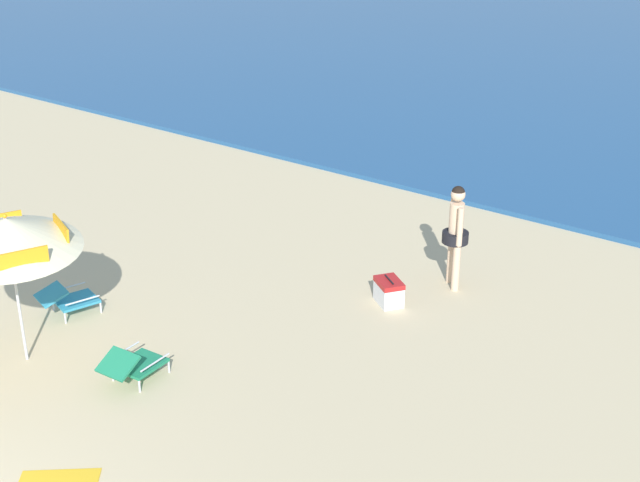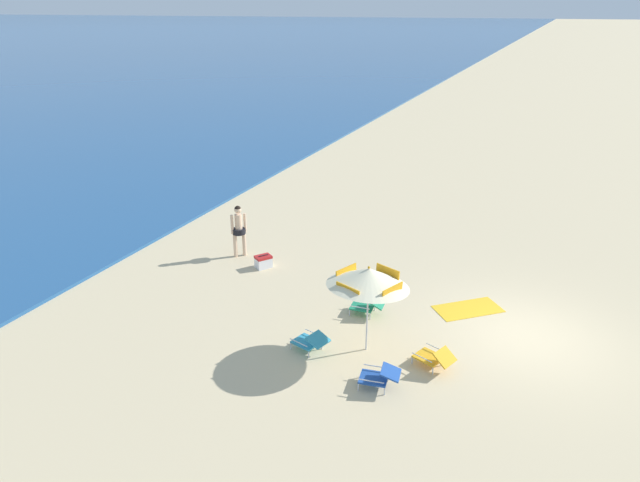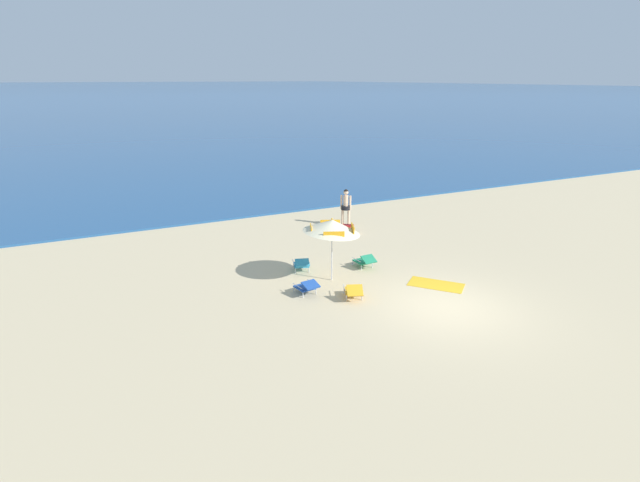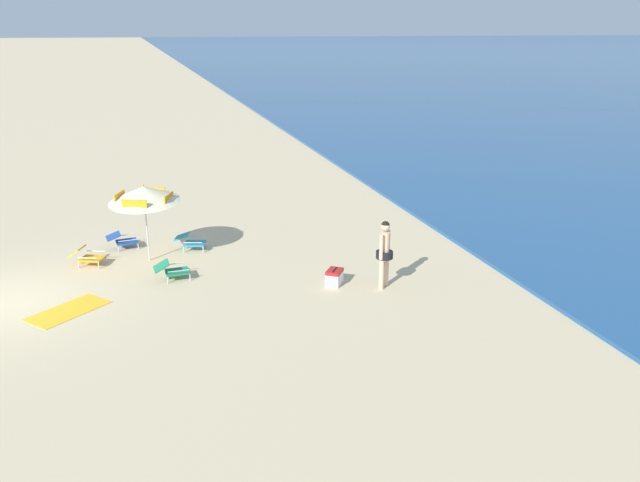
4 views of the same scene
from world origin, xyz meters
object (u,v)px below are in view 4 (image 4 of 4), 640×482
beach_umbrella_striped_main (144,194)px  person_standing_near_shore (385,250)px  lounge_chair_facing_sea (122,240)px  lounge_chair_spare_folded (172,270)px  lounge_chair_under_umbrella (87,256)px  cooler_box (334,277)px  lounge_chair_beside_umbrella (190,241)px  beach_towel (68,311)px

beach_umbrella_striped_main → person_standing_near_shore: size_ratio=1.44×
lounge_chair_facing_sea → lounge_chair_spare_folded: 3.17m
lounge_chair_under_umbrella → lounge_chair_facing_sea: bearing=141.9°
beach_umbrella_striped_main → cooler_box: beach_umbrella_striped_main is taller
lounge_chair_beside_umbrella → person_standing_near_shore: size_ratio=0.56×
lounge_chair_under_umbrella → lounge_chair_beside_umbrella: lounge_chair_under_umbrella is taller
beach_umbrella_striped_main → lounge_chair_facing_sea: 2.21m
lounge_chair_under_umbrella → lounge_chair_facing_sea: (-1.19, 0.93, 0.01)m
beach_umbrella_striped_main → lounge_chair_beside_umbrella: beach_umbrella_striped_main is taller
lounge_chair_under_umbrella → lounge_chair_beside_umbrella: size_ratio=1.04×
lounge_chair_under_umbrella → lounge_chair_spare_folded: (1.72, 2.18, 0.01)m
lounge_chair_facing_sea → person_standing_near_shore: person_standing_near_shore is taller
beach_umbrella_striped_main → person_standing_near_shore: 6.77m
cooler_box → beach_umbrella_striped_main: bearing=-125.2°
lounge_chair_beside_umbrella → lounge_chair_facing_sea: lounge_chair_beside_umbrella is taller
lounge_chair_beside_umbrella → beach_towel: 4.75m
lounge_chair_under_umbrella → lounge_chair_spare_folded: lounge_chair_under_umbrella is taller
lounge_chair_under_umbrella → lounge_chair_facing_sea: 1.51m
lounge_chair_facing_sea → cooler_box: size_ratio=1.54×
cooler_box → lounge_chair_facing_sea: bearing=-130.4°
lounge_chair_facing_sea → cooler_box: 6.84m
beach_umbrella_striped_main → person_standing_near_shore: (3.67, 5.62, -0.92)m
beach_umbrella_striped_main → lounge_chair_under_umbrella: (-0.09, -1.66, -1.66)m
person_standing_near_shore → lounge_chair_facing_sea: bearing=-127.9°
lounge_chair_beside_umbrella → cooler_box: bearing=41.1°
lounge_chair_spare_folded → person_standing_near_shore: size_ratio=0.53×
beach_umbrella_striped_main → cooler_box: (3.16, 4.48, -1.73)m
cooler_box → person_standing_near_shore: bearing=66.0°
lounge_chair_under_umbrella → person_standing_near_shore: person_standing_near_shore is taller
lounge_chair_spare_folded → beach_towel: bearing=-61.7°
lounge_chair_spare_folded → beach_towel: 2.80m
lounge_chair_spare_folded → lounge_chair_beside_umbrella: bearing=162.8°
person_standing_near_shore → cooler_box: person_standing_near_shore is taller
beach_umbrella_striped_main → lounge_chair_beside_umbrella: size_ratio=2.56×
person_standing_near_shore → beach_towel: person_standing_near_shore is taller
lounge_chair_under_umbrella → beach_towel: lounge_chair_under_umbrella is taller
lounge_chair_under_umbrella → beach_towel: size_ratio=0.57×
lounge_chair_spare_folded → person_standing_near_shore: person_standing_near_shore is taller
lounge_chair_facing_sea → beach_towel: 4.41m
lounge_chair_facing_sea → lounge_chair_spare_folded: bearing=23.2°
lounge_chair_spare_folded → cooler_box: lounge_chair_spare_folded is taller
lounge_chair_beside_umbrella → beach_umbrella_striped_main: bearing=-64.0°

